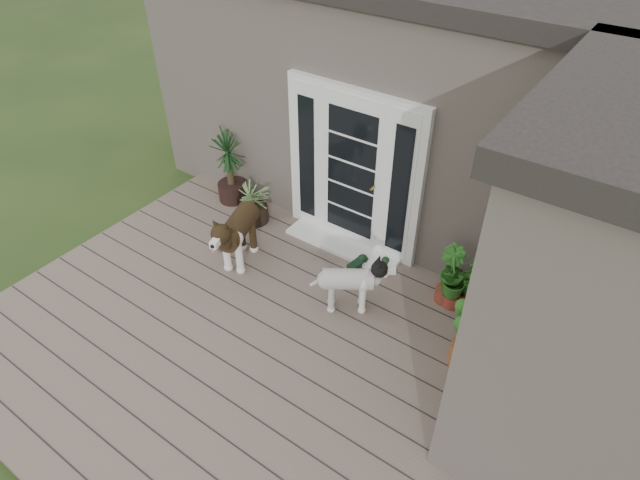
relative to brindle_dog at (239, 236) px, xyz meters
The scene contains 15 objects.
deck 1.57m from the brindle_dog, 42.42° to the right, with size 6.20×4.60×0.12m, color #6B5B4C.
house_main 3.57m from the brindle_dog, 71.03° to the left, with size 7.40×4.00×3.10m, color #665E54.
house_wing 4.14m from the brindle_dog, ahead, with size 1.60×2.40×3.10m, color #665E54.
door_unit 1.64m from the brindle_dog, 52.41° to the left, with size 1.90×0.14×2.15m, color white.
door_step 1.39m from the brindle_dog, 47.20° to the left, with size 1.60×0.40×0.05m, color white.
brindle_dog is the anchor object (origin of this frame).
white_dog 1.58m from the brindle_dog, ahead, with size 0.33×0.78×0.65m, color white, non-canonical shape.
spider_plant 0.88m from the brindle_dog, 118.50° to the left, with size 0.61×0.61×0.66m, color #7E9A5F, non-canonical shape.
yucca 1.45m from the brindle_dog, 136.88° to the left, with size 0.78×0.78×1.12m, color black, non-canonical shape.
herb_a 2.70m from the brindle_dog, 18.02° to the left, with size 0.41×0.41×0.53m, color #295E1A.
herb_b 2.62m from the brindle_dog, 19.27° to the left, with size 0.37×0.37×0.55m, color #1C5B1A.
herb_c 2.91m from the brindle_dog, 19.77° to the left, with size 0.39×0.39×0.61m, color #184F16.
sapling 3.10m from the brindle_dog, ahead, with size 0.57×0.57×1.92m, color #2A601B, non-canonical shape.
clog_left 1.88m from the brindle_dog, 30.96° to the left, with size 0.12×0.27×0.08m, color black, non-canonical shape.
clog_right 1.54m from the brindle_dog, 30.67° to the left, with size 0.16×0.34×0.10m, color black, non-canonical shape.
Camera 1 is at (2.77, -2.31, 4.65)m, focal length 30.02 mm.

